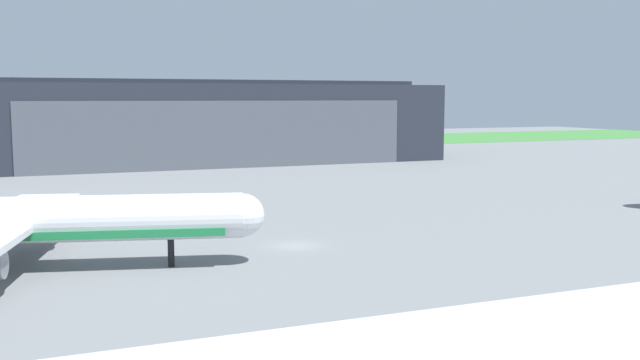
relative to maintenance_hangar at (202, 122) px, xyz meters
The scene contains 4 objects.
ground_plane 98.22m from the maintenance_hangar, 97.63° to the right, with size 440.00×440.00×0.00m, color slate.
grass_field_strip 59.92m from the maintenance_hangar, 102.65° to the left, with size 440.00×56.00×0.08m, color #41863C.
maintenance_hangar is the anchor object (origin of this frame).
airliner_near_left 105.07m from the maintenance_hangar, 111.49° to the right, with size 40.78×36.26×12.96m.
Camera 1 is at (-23.56, -64.27, 14.47)m, focal length 39.92 mm.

